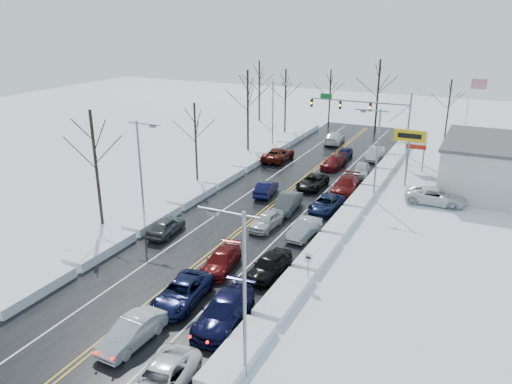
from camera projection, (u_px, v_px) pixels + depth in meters
The scene contains 43 objects.
ground at pixel (251, 222), 43.98m from camera, with size 160.00×160.00×0.00m, color white.
road_surface at pixel (260, 214), 45.67m from camera, with size 14.00×84.00×0.01m, color black.
snow_bank_left at pixel (190, 201), 48.76m from camera, with size 1.92×72.00×0.72m, color silver.
snow_bank_right at pixel (341, 228), 42.59m from camera, with size 1.92×72.00×0.72m, color silver.
traffic_signal_mast at pixel (370, 110), 64.49m from camera, with size 13.28×0.39×8.00m.
tires_plus_sign at pixel (409, 140), 51.61m from camera, with size 3.20×0.34×6.00m.
used_vehicles_sign at pixel (417, 142), 57.27m from camera, with size 2.20×0.22×4.65m.
speed_limit_sign at pixel (308, 262), 33.30m from camera, with size 0.55×0.09×2.35m.
flagpole at pixel (469, 112), 61.29m from camera, with size 1.87×1.20×10.00m.
streetlight_se at pixel (241, 283), 23.53m from camera, with size 3.20×0.25×9.00m.
streetlight_ne at pixel (375, 148), 47.30m from camera, with size 3.20×0.25×9.00m.
streetlight_sw at pixel (142, 164), 42.15m from camera, with size 3.20×0.25×9.00m.
streetlight_nw at pixel (274, 110), 65.92m from camera, with size 3.20×0.25×9.00m.
tree_left_b at pixel (94, 146), 41.18m from camera, with size 4.00×4.00×10.00m.
tree_left_c at pixel (195, 127), 53.02m from camera, with size 3.40×3.40×8.50m.
tree_left_d at pixel (248, 95), 64.72m from camera, with size 4.20×4.20×10.50m.
tree_left_e at pixel (286, 89), 74.98m from camera, with size 3.80×3.80×9.50m.
tree_far_a at pixel (259, 79), 82.88m from camera, with size 4.00×4.00×10.00m.
tree_far_b at pixel (330, 87), 79.10m from camera, with size 3.60×3.60×9.00m.
tree_far_c at pixel (379, 82), 73.68m from camera, with size 4.40×4.40×11.00m.
tree_far_d at pixel (450, 97), 71.49m from camera, with size 3.40×3.40×8.50m.
queued_car_1 at pixel (133, 343), 27.76m from camera, with size 1.56×4.48×1.48m, color #B0B2B9.
queued_car_2 at pixel (182, 303), 31.67m from camera, with size 2.43×5.27×1.46m, color black.
queued_car_3 at pixel (221, 269), 35.83m from camera, with size 1.89×4.64×1.35m, color #510A0B.
queued_car_4 at pixel (266, 228), 42.68m from camera, with size 1.68×4.16×1.42m, color silver.
queued_car_5 at pixel (287, 210), 46.49m from camera, with size 1.63×4.69×1.54m, color #3C3E41.
queued_car_6 at pixel (312, 188), 52.42m from camera, with size 2.26×4.91×1.36m, color black.
queued_car_7 at pixel (333, 168), 59.31m from camera, with size 1.97×4.84×1.40m, color #47090C.
queued_car_8 at pixel (344, 159), 62.96m from camera, with size 1.60×3.97×1.35m, color black.
queued_car_11 at pixel (224, 323), 29.55m from camera, with size 2.32×5.72×1.66m, color black.
queued_car_12 at pixel (269, 275), 34.97m from camera, with size 1.85×4.61×1.57m, color black.
queued_car_13 at pixel (304, 236), 41.06m from camera, with size 1.49×4.27×1.41m, color gray.
queued_car_14 at pixel (326, 211), 46.43m from camera, with size 2.24×4.86×1.35m, color #0B1333.
queued_car_15 at pixel (345, 192), 51.10m from camera, with size 2.23×5.49×1.59m, color #4D0A0A.
queued_car_16 at pixel (361, 176), 56.36m from camera, with size 1.71×4.24×1.44m, color #B8B8BA.
queued_car_17 at pixel (374, 160), 62.60m from camera, with size 1.63×4.68×1.54m, color #A4A6AC.
oncoming_car_0 at pixel (266, 195), 50.39m from camera, with size 1.49×4.28×1.41m, color black.
oncoming_car_1 at pixel (278, 160), 62.21m from camera, with size 2.64×5.73×1.59m, color #481109.
oncoming_car_2 at pixel (334, 143), 70.45m from camera, with size 2.26×5.57×1.62m, color silver.
oncoming_car_3 at pixel (167, 234), 41.51m from camera, with size 1.72×4.28×1.46m, color #3F4144.
parked_car_0 at pixel (435, 204), 48.06m from camera, with size 2.63×5.71×1.59m, color white.
parked_car_1 at pixel (470, 190), 51.85m from camera, with size 2.31×5.67×1.65m, color #43080C.
parked_car_2 at pixel (454, 172), 57.67m from camera, with size 1.83×4.56×1.55m, color #A2A5AA.
Camera 1 is at (17.87, -36.35, 17.33)m, focal length 35.00 mm.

